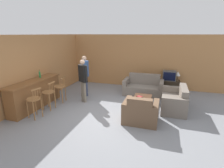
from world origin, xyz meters
TOP-DOWN VIEW (x-y plane):
  - ground_plane at (0.00, 0.00)m, footprint 24.00×24.00m
  - wall_back at (0.00, 3.70)m, footprint 9.40×0.08m
  - wall_left at (-3.13, 1.35)m, footprint 0.08×8.70m
  - bar_counter at (-2.79, -0.10)m, footprint 0.55×2.37m
  - bar_chair_near at (-2.22, -0.82)m, footprint 0.51×0.51m
  - bar_chair_mid at (-2.22, -0.10)m, footprint 0.43×0.43m
  - bar_chair_far at (-2.22, 0.63)m, footprint 0.48×0.48m
  - couch_far at (0.80, 2.51)m, footprint 1.71×0.89m
  - armchair_near at (1.06, -0.11)m, footprint 1.04×0.85m
  - loveseat_right at (2.10, 1.21)m, footprint 0.82×1.52m
  - coffee_table at (0.95, 1.10)m, footprint 0.64×0.90m
  - tv_unit at (1.87, 3.35)m, footprint 1.00×0.51m
  - tv at (1.87, 3.35)m, footprint 0.59×0.43m
  - bottle at (-2.86, 0.32)m, footprint 0.07×0.07m
  - book_on_table at (0.84, 1.12)m, footprint 0.24×0.23m
  - table_lamp at (2.24, 3.35)m, footprint 0.22×0.22m
  - person_by_window at (-1.57, 1.52)m, footprint 0.22×0.49m
  - person_by_counter at (-1.35, 0.91)m, footprint 0.46×0.35m

SIDE VIEW (x-z plane):
  - ground_plane at x=0.00m, z-range 0.00..0.00m
  - tv_unit at x=1.87m, z-range 0.00..0.52m
  - loveseat_right at x=2.10m, z-range -0.12..0.73m
  - coffee_table at x=0.95m, z-range 0.13..0.49m
  - couch_far at x=0.80m, z-range -0.13..0.76m
  - armchair_near at x=1.06m, z-range -0.12..0.75m
  - book_on_table at x=0.84m, z-range 0.36..0.39m
  - bar_counter at x=-2.79m, z-range 0.00..1.03m
  - bar_chair_near at x=-2.22m, z-range 0.07..1.08m
  - bar_chair_mid at x=-2.22m, z-range 0.07..1.08m
  - bar_chair_far at x=-2.22m, z-range 0.07..1.08m
  - tv at x=1.87m, z-range 0.52..0.98m
  - table_lamp at x=2.24m, z-range 0.62..1.06m
  - person_by_counter at x=-1.35m, z-range 0.12..1.81m
  - person_by_window at x=-1.57m, z-range 0.13..1.88m
  - bottle at x=-2.86m, z-range 1.01..1.31m
  - wall_back at x=0.00m, z-range 0.00..2.60m
  - wall_left at x=-3.13m, z-range 0.00..2.60m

